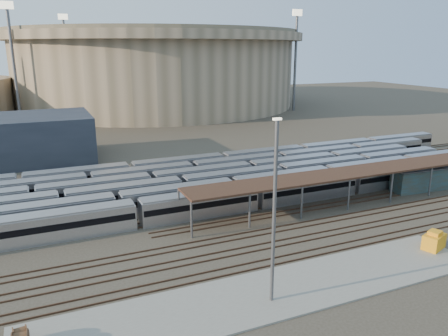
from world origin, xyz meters
The scene contains 13 objects.
ground centered at (0.00, 0.00, 0.00)m, with size 420.00×420.00×0.00m, color #383026.
apron centered at (-5.00, -15.00, 0.10)m, with size 50.00×9.00×0.20m, color gray.
subway_trains centered at (0.78, 18.50, 1.80)m, with size 128.91×23.90×3.60m.
inspection_shed centered at (22.00, 4.00, 4.98)m, with size 60.30×6.00×5.30m.
empty_tracks centered at (0.00, -5.00, 0.09)m, with size 170.00×9.62×0.18m.
stadium centered at (25.00, 140.00, 16.47)m, with size 124.00×124.00×32.50m.
floodlight_0 centered at (-30.00, 110.00, 20.65)m, with size 4.00×1.00×38.40m.
floodlight_2 centered at (70.00, 100.00, 20.65)m, with size 4.00×1.00×38.40m.
floodlight_3 centered at (-10.00, 160.00, 20.65)m, with size 4.00×1.00×38.40m.
teal_boxcar centered at (38.41, 4.00, 1.87)m, with size 16.07×3.11×3.75m, color #214954.
cable_reel_west centered at (-28.50, -13.86, 1.11)m, with size 1.81×1.81×1.01m, color brown.
yard_light_pole centered at (-5.77, -16.18, 9.41)m, with size 0.81×0.36×18.25m.
yellow_equipment centered at (18.50, -14.15, 1.14)m, with size 3.00×1.87×1.87m, color orange.
Camera 1 is at (-25.42, -49.49, 24.47)m, focal length 35.00 mm.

